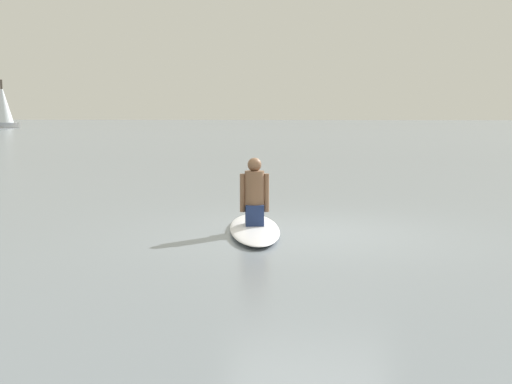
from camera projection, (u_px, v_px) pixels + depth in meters
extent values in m
plane|color=gray|center=(309.00, 233.00, 10.20)|extent=(400.00, 400.00, 0.00)
ellipsoid|color=white|center=(254.00, 229.00, 10.29)|extent=(1.24, 2.97, 0.12)
cube|color=navy|center=(254.00, 214.00, 10.27)|extent=(0.33, 0.38, 0.32)
cylinder|color=brown|center=(254.00, 188.00, 10.22)|extent=(0.35, 0.35, 0.53)
sphere|color=brown|center=(254.00, 165.00, 10.18)|extent=(0.21, 0.21, 0.21)
cylinder|color=brown|center=(266.00, 193.00, 10.24)|extent=(0.10, 0.10, 0.59)
cylinder|color=brown|center=(243.00, 193.00, 10.22)|extent=(0.10, 0.10, 0.59)
cube|color=silver|center=(3.00, 125.00, 87.53)|extent=(3.62, 3.52, 0.70)
cylinder|color=#4C4238|center=(2.00, 101.00, 87.16)|extent=(0.31, 0.31, 5.57)
cone|color=white|center=(2.00, 104.00, 87.20)|extent=(3.84, 3.84, 4.90)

